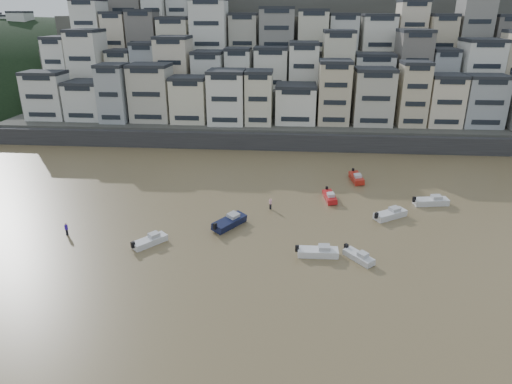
# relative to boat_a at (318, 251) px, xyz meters

# --- Properties ---
(ground) EXTENTS (400.00, 400.00, 0.00)m
(ground) POSITION_rel_boat_a_xyz_m (-14.46, -19.94, -0.72)
(ground) COLOR olive
(ground) RESTS_ON ground
(harbor_wall) EXTENTS (140.00, 3.00, 3.50)m
(harbor_wall) POSITION_rel_boat_a_xyz_m (-4.46, 45.06, 1.03)
(harbor_wall) COLOR #38383A
(harbor_wall) RESTS_ON ground
(hillside) EXTENTS (141.04, 66.00, 50.00)m
(hillside) POSITION_rel_boat_a_xyz_m (0.28, 84.90, 12.29)
(hillside) COLOR #4C4C47
(hillside) RESTS_ON ground
(headland) EXTENTS (216.00, 135.00, 53.33)m
(headland) POSITION_rel_boat_a_xyz_m (-109.45, 115.05, -0.71)
(headland) COLOR black
(headland) RESTS_ON ground
(boat_a) EXTENTS (5.34, 1.87, 1.44)m
(boat_a) POSITION_rel_boat_a_xyz_m (0.00, 0.00, 0.00)
(boat_a) COLOR white
(boat_a) RESTS_ON ground
(boat_b) EXTENTS (3.93, 4.44, 1.22)m
(boat_b) POSITION_rel_boat_a_xyz_m (4.75, -0.59, -0.11)
(boat_b) COLOR silver
(boat_b) RESTS_ON ground
(boat_e) EXTENTS (2.33, 5.24, 1.38)m
(boat_e) POSITION_rel_boat_a_xyz_m (2.57, 17.69, -0.03)
(boat_e) COLOR #B41618
(boat_e) RESTS_ON ground
(boat_g) EXTENTS (5.90, 2.78, 1.55)m
(boat_g) POSITION_rel_boat_a_xyz_m (17.72, 17.05, 0.05)
(boat_g) COLOR silver
(boat_g) RESTS_ON ground
(boat_i) EXTENTS (2.45, 5.74, 1.52)m
(boat_i) POSITION_rel_boat_a_xyz_m (7.73, 26.61, 0.04)
(boat_i) COLOR #AB1F15
(boat_i) RESTS_ON ground
(boat_d) EXTENTS (5.67, 4.63, 1.53)m
(boat_d) POSITION_rel_boat_a_xyz_m (10.70, 11.77, 0.04)
(boat_d) COLOR silver
(boat_d) RESTS_ON ground
(boat_c) EXTENTS (4.94, 6.12, 1.64)m
(boat_c) POSITION_rel_boat_a_xyz_m (-11.66, 7.10, 0.10)
(boat_c) COLOR #12183A
(boat_c) RESTS_ON ground
(boat_j) EXTENTS (4.45, 4.86, 1.36)m
(boat_j) POSITION_rel_boat_a_xyz_m (-20.93, 1.14, -0.04)
(boat_j) COLOR silver
(boat_j) RESTS_ON ground
(person_blue) EXTENTS (0.44, 0.44, 1.74)m
(person_blue) POSITION_rel_boat_a_xyz_m (-32.52, 2.78, 0.15)
(person_blue) COLOR #3317AD
(person_blue) RESTS_ON ground
(person_pink) EXTENTS (0.44, 0.44, 1.74)m
(person_pink) POSITION_rel_boat_a_xyz_m (-6.41, 13.46, 0.15)
(person_pink) COLOR #EDA7BB
(person_pink) RESTS_ON ground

